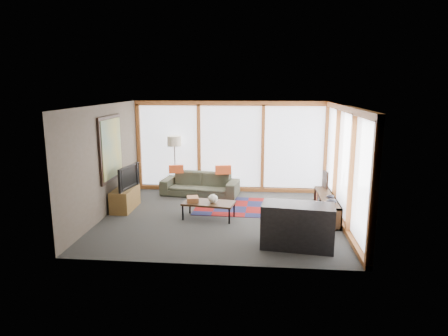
# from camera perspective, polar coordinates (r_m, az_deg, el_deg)

# --- Properties ---
(ground) EXTENTS (5.50, 5.50, 0.00)m
(ground) POSITION_cam_1_polar(r_m,az_deg,el_deg) (9.38, -0.23, -7.09)
(ground) COLOR #2A2A28
(ground) RESTS_ON ground
(room_envelope) EXTENTS (5.52, 5.02, 2.62)m
(room_envelope) POSITION_cam_1_polar(r_m,az_deg,el_deg) (9.52, 3.06, 2.74)
(room_envelope) COLOR #483F32
(room_envelope) RESTS_ON ground
(rug) EXTENTS (2.62, 1.73, 0.01)m
(rug) POSITION_cam_1_polar(r_m,az_deg,el_deg) (10.18, 3.29, -5.55)
(rug) COLOR maroon
(rug) RESTS_ON ground
(sofa) EXTENTS (2.22, 1.10, 0.62)m
(sofa) POSITION_cam_1_polar(r_m,az_deg,el_deg) (11.20, -3.43, -2.31)
(sofa) COLOR #323628
(sofa) RESTS_ON ground
(pillow_left) EXTENTS (0.43, 0.22, 0.22)m
(pillow_left) POSITION_cam_1_polar(r_m,az_deg,el_deg) (11.20, -6.85, -0.16)
(pillow_left) COLOR #D74F21
(pillow_left) RESTS_ON sofa
(pillow_right) EXTENTS (0.46, 0.23, 0.24)m
(pillow_right) POSITION_cam_1_polar(r_m,az_deg,el_deg) (10.99, -0.12, -0.25)
(pillow_right) COLOR #D74F21
(pillow_right) RESTS_ON sofa
(floor_lamp) EXTENTS (0.41, 0.41, 1.61)m
(floor_lamp) POSITION_cam_1_polar(r_m,az_deg,el_deg) (11.56, -7.03, 0.58)
(floor_lamp) COLOR #32261A
(floor_lamp) RESTS_ON ground
(coffee_table) EXTENTS (1.24, 0.75, 0.39)m
(coffee_table) POSITION_cam_1_polar(r_m,az_deg,el_deg) (9.27, -2.19, -6.06)
(coffee_table) COLOR black
(coffee_table) RESTS_ON ground
(book_stack) EXTENTS (0.33, 0.37, 0.11)m
(book_stack) POSITION_cam_1_polar(r_m,az_deg,el_deg) (9.28, -4.50, -4.46)
(book_stack) COLOR brown
(book_stack) RESTS_ON coffee_table
(vase) EXTENTS (0.27, 0.27, 0.20)m
(vase) POSITION_cam_1_polar(r_m,az_deg,el_deg) (9.15, -1.59, -4.39)
(vase) COLOR silver
(vase) RESTS_ON coffee_table
(bookshelf) EXTENTS (0.35, 1.94, 0.48)m
(bookshelf) POSITION_cam_1_polar(r_m,az_deg,el_deg) (9.71, 14.46, -5.32)
(bookshelf) COLOR black
(bookshelf) RESTS_ON ground
(bowl_a) EXTENTS (0.25, 0.25, 0.11)m
(bowl_a) POSITION_cam_1_polar(r_m,az_deg,el_deg) (9.07, 15.11, -4.61)
(bowl_a) COLOR black
(bowl_a) RESTS_ON bookshelf
(bowl_b) EXTENTS (0.21, 0.21, 0.09)m
(bowl_b) POSITION_cam_1_polar(r_m,az_deg,el_deg) (9.49, 14.96, -3.95)
(bowl_b) COLOR black
(bowl_b) RESTS_ON bookshelf
(shelf_picture) EXTENTS (0.10, 0.33, 0.43)m
(shelf_picture) POSITION_cam_1_polar(r_m,az_deg,el_deg) (10.36, 14.26, -1.61)
(shelf_picture) COLOR black
(shelf_picture) RESTS_ON bookshelf
(tv_console) EXTENTS (0.45, 1.07, 0.53)m
(tv_console) POSITION_cam_1_polar(r_m,az_deg,el_deg) (10.23, -13.93, -4.27)
(tv_console) COLOR brown
(tv_console) RESTS_ON ground
(television) EXTENTS (0.29, 1.01, 0.57)m
(television) POSITION_cam_1_polar(r_m,az_deg,el_deg) (10.08, -13.92, -1.25)
(television) COLOR black
(television) RESTS_ON tv_console
(bar_counter) EXTENTS (1.41, 0.79, 0.85)m
(bar_counter) POSITION_cam_1_polar(r_m,az_deg,el_deg) (7.74, 10.47, -8.14)
(bar_counter) COLOR black
(bar_counter) RESTS_ON ground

